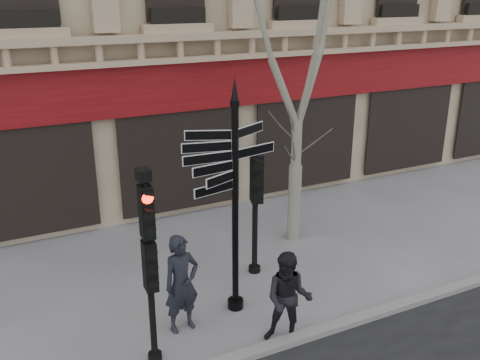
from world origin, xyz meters
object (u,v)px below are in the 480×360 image
object	(u,v)px
pedestrian_a	(182,284)
traffic_signal_secondary	(255,191)
plane_tree	(301,23)
pedestrian_b	(289,299)
fingerpost	(235,161)
traffic_signal_main	(148,245)

from	to	relation	value
pedestrian_a	traffic_signal_secondary	bearing A→B (deg)	23.19
plane_tree	pedestrian_b	distance (m)	6.09
fingerpost	pedestrian_a	bearing A→B (deg)	-173.01
traffic_signal_main	plane_tree	xyz separation A→B (m)	(4.58, 2.98, 3.09)
traffic_signal_secondary	plane_tree	xyz separation A→B (m)	(1.66, 1.06, 3.34)
fingerpost	pedestrian_b	bearing A→B (deg)	-76.60
traffic_signal_secondary	plane_tree	size ratio (longest dim) A/B	0.37
plane_tree	pedestrian_a	size ratio (longest dim) A/B	3.99
plane_tree	pedestrian_b	bearing A→B (deg)	-122.99
plane_tree	pedestrian_a	xyz separation A→B (m)	(-3.84, -2.35, -4.32)
fingerpost	plane_tree	bearing A→B (deg)	37.34
traffic_signal_main	pedestrian_b	bearing A→B (deg)	-11.53
traffic_signal_secondary	pedestrian_b	xyz separation A→B (m)	(-0.63, -2.48, -1.05)
pedestrian_b	traffic_signal_main	bearing A→B (deg)	-157.47
traffic_signal_main	pedestrian_a	distance (m)	1.57
traffic_signal_main	plane_tree	size ratio (longest dim) A/B	0.46
plane_tree	traffic_signal_secondary	bearing A→B (deg)	-147.41
traffic_signal_secondary	pedestrian_b	distance (m)	2.76
traffic_signal_secondary	pedestrian_a	distance (m)	2.71
traffic_signal_main	traffic_signal_secondary	size ratio (longest dim) A/B	1.25
plane_tree	pedestrian_b	world-z (taller)	plane_tree
traffic_signal_main	pedestrian_a	world-z (taller)	traffic_signal_main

